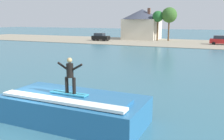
% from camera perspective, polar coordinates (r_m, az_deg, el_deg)
% --- Properties ---
extents(ground_plane, '(260.00, 260.00, 0.00)m').
position_cam_1_polar(ground_plane, '(12.95, -17.85, -11.12)').
color(ground_plane, '#35687A').
extents(wave_crest, '(6.90, 3.19, 1.42)m').
position_cam_1_polar(wave_crest, '(12.26, -8.83, -8.62)').
color(wave_crest, '#276799').
rests_on(wave_crest, ground_plane).
extents(surfboard, '(1.93, 0.43, 0.06)m').
position_cam_1_polar(surfboard, '(11.94, -9.80, -5.24)').
color(surfboard, '#33A5CC').
rests_on(surfboard, wave_crest).
extents(surfer, '(1.33, 0.32, 1.67)m').
position_cam_1_polar(surfer, '(11.61, -9.53, -0.80)').
color(surfer, black).
rests_on(surfer, surfboard).
extents(shoreline_bank, '(120.00, 20.03, 0.09)m').
position_cam_1_polar(shoreline_bank, '(55.56, 15.83, 5.94)').
color(shoreline_bank, gray).
rests_on(shoreline_bank, ground_plane).
extents(car_near_shore, '(4.06, 2.09, 1.86)m').
position_cam_1_polar(car_near_shore, '(58.92, -2.64, 7.52)').
color(car_near_shore, black).
rests_on(car_near_shore, ground_plane).
extents(car_far_shore, '(4.50, 2.17, 1.86)m').
position_cam_1_polar(car_far_shore, '(53.81, 23.67, 6.23)').
color(car_far_shore, red).
rests_on(car_far_shore, ground_plane).
extents(house_with_chimney, '(10.13, 10.13, 7.64)m').
position_cam_1_polar(house_with_chimney, '(64.03, 6.86, 10.59)').
color(house_with_chimney, beige).
rests_on(house_with_chimney, ground_plane).
extents(tree_tall_bare, '(3.46, 3.46, 7.67)m').
position_cam_1_polar(tree_tall_bare, '(59.59, 12.91, 12.05)').
color(tree_tall_bare, brown).
rests_on(tree_tall_bare, ground_plane).
extents(tree_short_bushy, '(2.53, 2.53, 6.91)m').
position_cam_1_polar(tree_short_bushy, '(59.88, 10.40, 11.76)').
color(tree_short_bushy, brown).
rests_on(tree_short_bushy, ground_plane).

